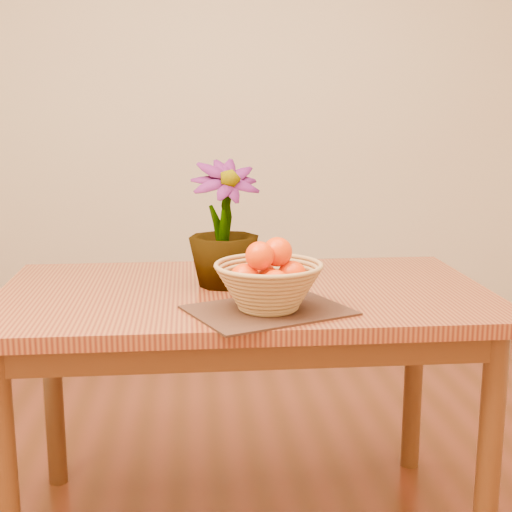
{
  "coord_description": "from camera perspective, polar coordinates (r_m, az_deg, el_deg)",
  "views": [
    {
      "loc": [
        -0.15,
        -1.68,
        1.26
      ],
      "look_at": [
        0.01,
        0.09,
        0.89
      ],
      "focal_mm": 50.0,
      "sensor_mm": 36.0,
      "label": 1
    }
  ],
  "objects": [
    {
      "name": "wall_back",
      "position": [
        3.94,
        -3.25,
        12.98
      ],
      "size": [
        4.0,
        0.02,
        2.7
      ],
      "primitive_type": "cube",
      "color": "beige",
      "rests_on": "floor"
    },
    {
      "name": "table",
      "position": [
        2.07,
        -0.93,
        -5.01
      ],
      "size": [
        1.4,
        0.8,
        0.75
      ],
      "color": "brown",
      "rests_on": "floor"
    },
    {
      "name": "placemat",
      "position": [
        1.83,
        1.0,
        -4.37
      ],
      "size": [
        0.46,
        0.41,
        0.01
      ],
      "primitive_type": "cube",
      "rotation": [
        0.0,
        0.0,
        0.4
      ],
      "color": "#3D2016",
      "rests_on": "table"
    },
    {
      "name": "wicker_basket",
      "position": [
        1.81,
        1.01,
        -2.58
      ],
      "size": [
        0.28,
        0.28,
        0.11
      ],
      "color": "#A57945",
      "rests_on": "placemat"
    },
    {
      "name": "orange_pile",
      "position": [
        1.8,
        1.03,
        -1.14
      ],
      "size": [
        0.2,
        0.19,
        0.14
      ],
      "rotation": [
        0.0,
        0.0,
        -0.43
      ],
      "color": "red",
      "rests_on": "wicker_basket"
    },
    {
      "name": "potted_plant",
      "position": [
        2.06,
        -2.59,
        2.57
      ],
      "size": [
        0.25,
        0.25,
        0.37
      ],
      "primitive_type": "imported",
      "rotation": [
        0.0,
        0.0,
        0.23
      ],
      "color": "#124112",
      "rests_on": "table"
    }
  ]
}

